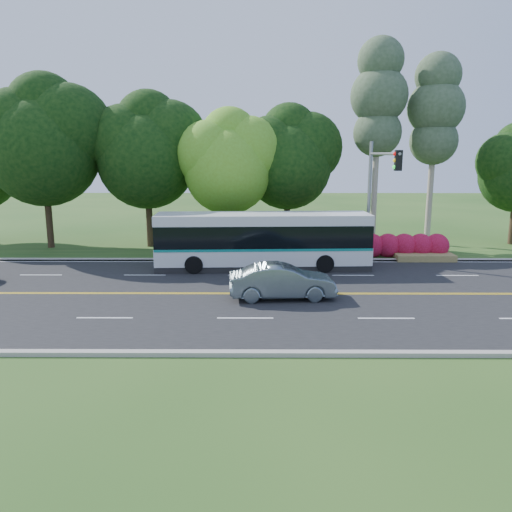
{
  "coord_description": "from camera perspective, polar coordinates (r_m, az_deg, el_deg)",
  "views": [
    {
      "loc": [
        0.02,
        -22.05,
        6.31
      ],
      "look_at": [
        -0.11,
        2.0,
        1.36
      ],
      "focal_mm": 35.0,
      "sensor_mm": 36.0,
      "label": 1
    }
  ],
  "objects": [
    {
      "name": "curb_south",
      "position": [
        16.16,
        0.22,
        -11.08
      ],
      "size": [
        60.0,
        0.3,
        0.15
      ],
      "primitive_type": "cube",
      "color": "#A59F95",
      "rests_on": "ground"
    },
    {
      "name": "road",
      "position": [
        22.94,
        0.24,
        -4.32
      ],
      "size": [
        60.0,
        14.0,
        0.02
      ],
      "primitive_type": "cube",
      "color": "black",
      "rests_on": "ground"
    },
    {
      "name": "ground",
      "position": [
        22.94,
        0.24,
        -4.35
      ],
      "size": [
        120.0,
        120.0,
        0.0
      ],
      "primitive_type": "plane",
      "color": "#254C19",
      "rests_on": "ground"
    },
    {
      "name": "traffic_signal",
      "position": [
        28.26,
        13.68,
        7.97
      ],
      "size": [
        0.42,
        6.1,
        7.0
      ],
      "color": "gray",
      "rests_on": "ground"
    },
    {
      "name": "sedan",
      "position": [
        22.02,
        3.03,
        -2.92
      ],
      "size": [
        4.76,
        1.96,
        1.53
      ],
      "primitive_type": "imported",
      "rotation": [
        0.0,
        0.0,
        1.64
      ],
      "color": "slate",
      "rests_on": "road"
    },
    {
      "name": "grass_verge",
      "position": [
        31.68,
        0.26,
        0.22
      ],
      "size": [
        60.0,
        4.0,
        0.1
      ],
      "primitive_type": "cube",
      "color": "#254C19",
      "rests_on": "ground"
    },
    {
      "name": "lane_markings",
      "position": [
        22.93,
        0.01,
        -4.29
      ],
      "size": [
        57.6,
        13.82,
        0.0
      ],
      "color": "gold",
      "rests_on": "road"
    },
    {
      "name": "curb_north",
      "position": [
        29.86,
        0.26,
        -0.43
      ],
      "size": [
        60.0,
        0.3,
        0.15
      ],
      "primitive_type": "cube",
      "color": "#A59F95",
      "rests_on": "ground"
    },
    {
      "name": "tree_row",
      "position": [
        34.58,
        -8.5,
        12.19
      ],
      "size": [
        44.7,
        9.1,
        13.84
      ],
      "color": "black",
      "rests_on": "ground"
    },
    {
      "name": "bougainvillea_hedge",
      "position": [
        31.54,
        13.42,
        1.09
      ],
      "size": [
        9.5,
        2.25,
        1.5
      ],
      "color": "maroon",
      "rests_on": "ground"
    },
    {
      "name": "transit_bus",
      "position": [
        27.64,
        0.76,
        1.68
      ],
      "size": [
        11.81,
        3.04,
        3.07
      ],
      "rotation": [
        0.0,
        0.0,
        0.04
      ],
      "color": "silver",
      "rests_on": "road"
    }
  ]
}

